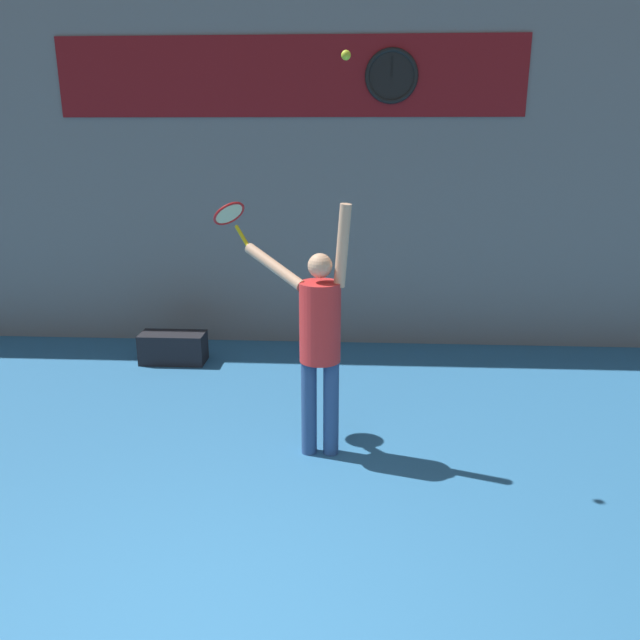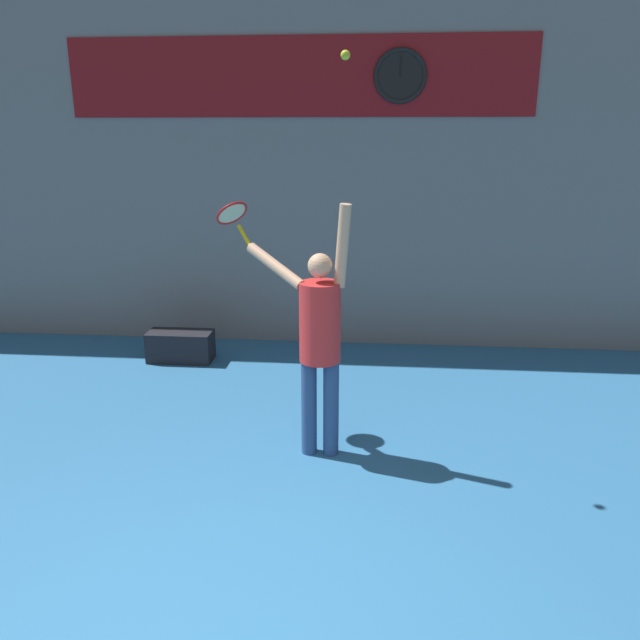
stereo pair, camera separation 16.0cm
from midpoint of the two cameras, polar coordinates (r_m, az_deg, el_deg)
back_wall at (r=7.77m, az=-3.34°, el=15.91°), size 18.00×0.10×5.00m
sponsor_banner at (r=7.74m, az=-3.49°, el=21.33°), size 5.45×0.02×0.89m
scoreboard_clock at (r=7.68m, az=5.93°, el=21.32°), size 0.61×0.06×0.61m
tennis_player at (r=5.01m, az=-1.02°, el=-1.30°), size 0.92×0.59×2.10m
tennis_racket at (r=5.46m, az=-9.04°, el=9.37°), size 0.39×0.38×0.38m
tennis_ball at (r=4.67m, az=1.33°, el=23.06°), size 0.07×0.07×0.07m
equipment_bag at (r=7.58m, az=-13.86°, el=-2.48°), size 0.76×0.35×0.36m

